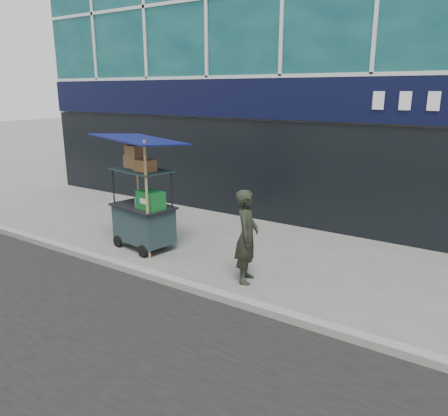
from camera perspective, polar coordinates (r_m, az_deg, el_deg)
The scene contains 4 objects.
ground at distance 7.59m, azimuth -6.88°, elevation -9.04°, with size 80.00×80.00×0.00m, color #5F5F5A.
curb at distance 7.43m, azimuth -7.90°, elevation -9.13°, with size 80.00×0.18×0.12m, color gray.
vendor_cart at distance 8.82m, azimuth -10.49°, elevation -0.20°, with size 1.86×1.46×2.29m.
vendor_man at distance 7.16m, azimuth 2.99°, elevation -3.73°, with size 0.57×0.37×1.56m, color black.
Camera 1 is at (4.54, -5.23, 3.09)m, focal length 35.00 mm.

